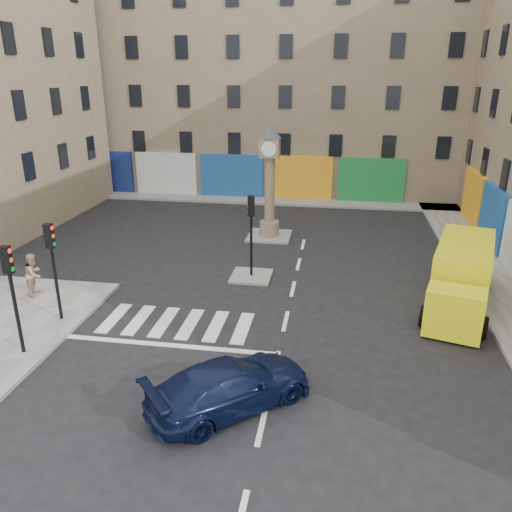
% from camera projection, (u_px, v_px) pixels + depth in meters
% --- Properties ---
extents(ground, '(120.00, 120.00, 0.00)m').
position_uv_depth(ground, '(272.00, 383.00, 15.10)').
color(ground, black).
rests_on(ground, ground).
extents(sidewalk_right, '(2.60, 30.00, 0.15)m').
position_uv_depth(sidewalk_right, '(487.00, 274.00, 23.01)').
color(sidewalk_right, gray).
rests_on(sidewalk_right, ground).
extents(sidewalk_far, '(32.00, 2.40, 0.15)m').
position_uv_depth(sidewalk_far, '(257.00, 200.00, 36.21)').
color(sidewalk_far, gray).
rests_on(sidewalk_far, ground).
extents(island_near, '(1.80, 1.80, 0.12)m').
position_uv_depth(island_near, '(251.00, 276.00, 22.78)').
color(island_near, gray).
rests_on(island_near, ground).
extents(island_far, '(2.40, 2.40, 0.12)m').
position_uv_depth(island_far, '(269.00, 236.00, 28.33)').
color(island_far, gray).
rests_on(island_far, ground).
extents(building_far, '(32.00, 10.00, 17.00)m').
position_uv_depth(building_far, '(269.00, 76.00, 38.65)').
color(building_far, '#827557').
rests_on(building_far, ground).
extents(traffic_light_left_near, '(0.28, 0.22, 3.70)m').
position_uv_depth(traffic_light_left_near, '(11.00, 283.00, 15.62)').
color(traffic_light_left_near, black).
rests_on(traffic_light_left_near, sidewalk_left).
extents(traffic_light_left_far, '(0.28, 0.22, 3.70)m').
position_uv_depth(traffic_light_left_far, '(52.00, 257.00, 17.84)').
color(traffic_light_left_far, black).
rests_on(traffic_light_left_far, sidewalk_left).
extents(traffic_light_island, '(0.28, 0.22, 3.70)m').
position_uv_depth(traffic_light_island, '(251.00, 223.00, 21.90)').
color(traffic_light_island, black).
rests_on(traffic_light_island, island_near).
extents(clock_pillar, '(1.20, 1.20, 6.10)m').
position_uv_depth(clock_pillar, '(270.00, 175.00, 27.11)').
color(clock_pillar, '#8E7D5D').
rests_on(clock_pillar, island_far).
extents(navy_sedan, '(4.85, 4.67, 1.39)m').
position_uv_depth(navy_sedan, '(230.00, 385.00, 13.79)').
color(navy_sedan, black).
rests_on(navy_sedan, ground).
extents(yellow_van, '(3.73, 6.96, 2.43)m').
position_uv_depth(yellow_van, '(461.00, 276.00, 19.81)').
color(yellow_van, yellow).
rests_on(yellow_van, ground).
extents(pedestrian_tan, '(0.75, 0.92, 1.76)m').
position_uv_depth(pedestrian_tan, '(34.00, 274.00, 20.48)').
color(pedestrian_tan, tan).
rests_on(pedestrian_tan, sidewalk_left).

